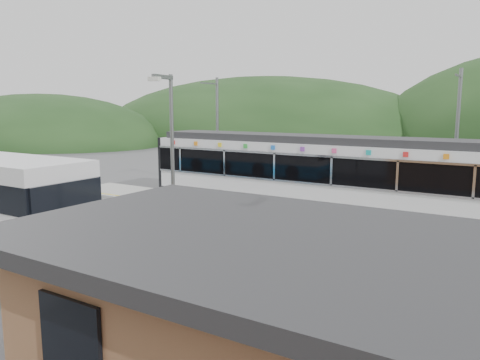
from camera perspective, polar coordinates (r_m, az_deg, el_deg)
The scene contains 9 objects.
ground at distance 19.65m, azimuth -0.11°, elevation -6.40°, with size 120.00×120.00×0.00m, color #4C4C4F.
hills at distance 22.32m, azimuth 21.11°, elevation -5.14°, with size 146.00×149.00×26.00m.
platform at distance 22.40m, azimuth 4.37°, elevation -4.11°, with size 26.00×3.20×0.30m, color #9E9E99.
yellow_line at distance 21.25m, azimuth 2.75°, elevation -4.38°, with size 26.00×0.10×0.01m, color yellow.
train at distance 23.77m, azimuth 11.27°, elevation 1.20°, with size 20.44×3.01×3.74m.
catenary_mast_west at distance 29.99m, azimuth -2.82°, elevation 5.98°, with size 0.18×1.80×7.00m.
catenary_mast_east at distance 24.87m, azimuth 24.86°, elevation 4.55°, with size 0.18×1.80×7.00m.
station_shelter at distance 8.93m, azimuth 2.02°, elevation -15.23°, with size 9.20×6.20×3.00m.
lamp_post at distance 14.77m, azimuth -8.55°, elevation 2.94°, with size 0.38×1.11×6.18m.
Camera 1 is at (10.03, -16.08, 5.22)m, focal length 35.00 mm.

